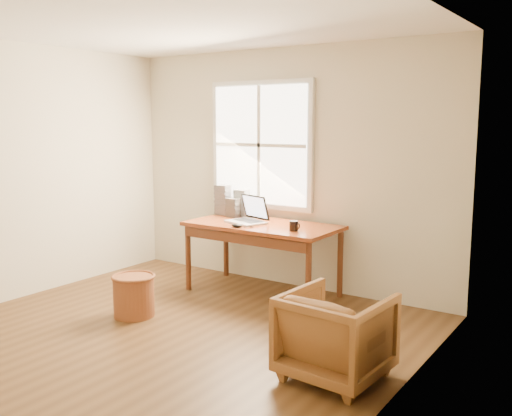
{
  "coord_description": "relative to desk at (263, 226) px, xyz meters",
  "views": [
    {
      "loc": [
        3.23,
        -3.11,
        1.82
      ],
      "look_at": [
        0.02,
        1.65,
        0.94
      ],
      "focal_mm": 40.0,
      "sensor_mm": 36.0,
      "label": 1
    }
  ],
  "objects": [
    {
      "name": "room_shell",
      "position": [
        -0.02,
        -1.64,
        0.59
      ],
      "size": [
        4.04,
        4.54,
        2.64
      ],
      "color": "brown",
      "rests_on": "ground"
    },
    {
      "name": "desk",
      "position": [
        0.0,
        0.0,
        0.0
      ],
      "size": [
        1.6,
        0.8,
        0.04
      ],
      "primitive_type": "cube",
      "color": "brown",
      "rests_on": "room_shell"
    },
    {
      "name": "armchair",
      "position": [
        1.55,
        -1.4,
        -0.41
      ],
      "size": [
        0.72,
        0.74,
        0.63
      ],
      "primitive_type": "imported",
      "rotation": [
        0.0,
        0.0,
        3.07
      ],
      "color": "brown",
      "rests_on": "room_shell"
    },
    {
      "name": "wicker_stool",
      "position": [
        -0.6,
        -1.28,
        -0.54
      ],
      "size": [
        0.4,
        0.4,
        0.38
      ],
      "primitive_type": "cylinder",
      "rotation": [
        0.0,
        0.0,
        0.05
      ],
      "color": "brown",
      "rests_on": "room_shell"
    },
    {
      "name": "laptop",
      "position": [
        -0.16,
        -0.07,
        0.16
      ],
      "size": [
        0.47,
        0.48,
        0.28
      ],
      "primitive_type": null,
      "rotation": [
        0.0,
        0.0,
        -0.3
      ],
      "color": "#B0B1B7",
      "rests_on": "desk"
    },
    {
      "name": "mouse",
      "position": [
        -0.1,
        -0.32,
        0.04
      ],
      "size": [
        0.13,
        0.09,
        0.04
      ],
      "primitive_type": "ellipsoid",
      "rotation": [
        0.0,
        0.0,
        0.21
      ],
      "color": "black",
      "rests_on": "desk"
    },
    {
      "name": "coffee_mug",
      "position": [
        0.47,
        -0.15,
        0.07
      ],
      "size": [
        0.11,
        0.11,
        0.1
      ],
      "primitive_type": "cylinder",
      "rotation": [
        0.0,
        0.0,
        0.27
      ],
      "color": "black",
      "rests_on": "desk"
    },
    {
      "name": "cd_stack_a",
      "position": [
        -0.47,
        0.29,
        0.17
      ],
      "size": [
        0.16,
        0.14,
        0.3
      ],
      "primitive_type": "cube",
      "rotation": [
        0.0,
        0.0,
        0.08
      ],
      "color": "#AAB0B5",
      "rests_on": "desk"
    },
    {
      "name": "cd_stack_b",
      "position": [
        -0.51,
        0.18,
        0.12
      ],
      "size": [
        0.14,
        0.12,
        0.21
      ],
      "primitive_type": "cube",
      "rotation": [
        0.0,
        0.0,
        -0.02
      ],
      "color": "black",
      "rests_on": "desk"
    },
    {
      "name": "cd_stack_c",
      "position": [
        -0.71,
        0.25,
        0.19
      ],
      "size": [
        0.16,
        0.14,
        0.34
      ],
      "primitive_type": "cube",
      "rotation": [
        0.0,
        0.0,
        0.07
      ],
      "color": "gray",
      "rests_on": "desk"
    },
    {
      "name": "cd_stack_d",
      "position": [
        -0.3,
        0.25,
        0.11
      ],
      "size": [
        0.14,
        0.12,
        0.18
      ],
      "primitive_type": "cube",
      "rotation": [
        0.0,
        0.0,
        0.0
      ],
      "color": "silver",
      "rests_on": "desk"
    }
  ]
}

